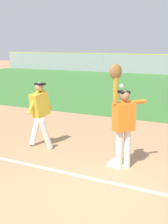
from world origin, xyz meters
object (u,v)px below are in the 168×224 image
at_px(runner, 40,110).
at_px(parked_car_silver, 136,64).
at_px(first_base, 118,163).
at_px(baseball, 121,86).
at_px(fielder, 123,118).

distance_m(runner, parked_car_silver, 27.50).
relative_size(first_base, baseball, 5.14).
bearing_deg(fielder, baseball, 105.62).
distance_m(baseball, parked_car_silver, 28.67).
bearing_deg(parked_car_silver, baseball, -70.51).
relative_size(baseball, parked_car_silver, 0.02).
height_order(runner, parked_car_silver, runner).
bearing_deg(parked_car_silver, fielder, -70.41).
xyz_separation_m(runner, parked_car_silver, (-7.10, 26.56, -0.32)).
bearing_deg(first_base, runner, 173.81).
distance_m(runner, baseball, 2.61).
bearing_deg(first_base, baseball, -58.94).
xyz_separation_m(first_base, parked_car_silver, (-9.41, 26.81, 0.63)).
height_order(first_base, fielder, fielder).
relative_size(fielder, runner, 1.33).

